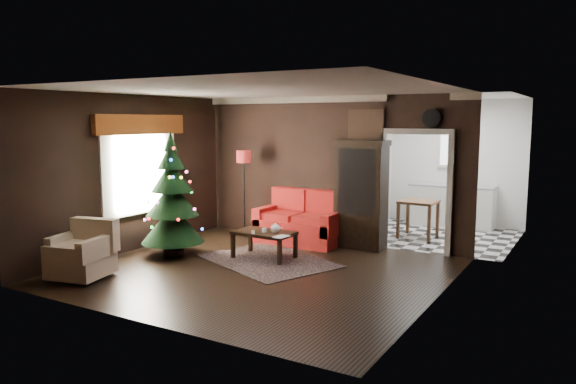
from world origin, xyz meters
The scene contains 26 objects.
floor centered at (0.00, 0.00, 0.00)m, with size 5.50×5.50×0.00m, color black.
ceiling centered at (0.00, 0.00, 2.80)m, with size 5.50×5.50×0.00m, color white.
wall_back centered at (0.00, 2.50, 1.40)m, with size 5.50×5.50×0.00m, color black.
wall_front centered at (0.00, -2.50, 1.40)m, with size 5.50×5.50×0.00m, color black.
wall_left centered at (-2.75, 0.00, 1.40)m, with size 5.50×5.50×0.00m, color black.
wall_right centered at (2.75, 0.00, 1.40)m, with size 5.50×5.50×0.00m, color black.
doorway centered at (1.70, 2.50, 1.05)m, with size 1.10×0.10×2.10m, color beige, non-canonical shape.
left_window centered at (-2.71, 0.20, 1.45)m, with size 0.05×1.60×1.40m, color white.
valance centered at (-2.63, 0.20, 2.27)m, with size 0.12×2.10×0.35m, color brown.
kitchen_floor centered at (1.70, 4.00, 0.00)m, with size 3.00×3.00×0.00m, color silver.
kitchen_window centered at (1.70, 5.45, 1.70)m, with size 0.70×0.06×0.70m, color white.
rug centered at (-0.22, 0.60, 0.01)m, with size 2.19×1.59×0.01m, color #31272F.
loveseat centered at (-0.40, 2.05, 0.50)m, with size 1.70×0.90×1.00m, color maroon, non-canonical shape.
curio_cabinet centered at (0.75, 2.27, 0.95)m, with size 0.90×0.45×1.90m, color black, non-canonical shape.
floor_lamp centered at (-1.67, 2.01, 0.83)m, with size 0.31×0.31×1.83m, color black, non-canonical shape.
christmas_tree centered at (-1.86, 0.12, 1.05)m, with size 1.09×1.09×2.08m, color black, non-canonical shape.
armchair centered at (-2.07, -1.66, 0.46)m, with size 0.80×0.80×0.82m, color beige, non-canonical shape.
coffee_table centered at (-0.37, 0.72, 0.24)m, with size 1.01×0.61×0.46m, color black, non-canonical shape.
teapot centered at (-0.13, 0.70, 0.55)m, with size 0.18×0.18×0.17m, color white, non-canonical shape.
cup_a centered at (-0.34, 0.68, 0.50)m, with size 0.08×0.08×0.07m, color white.
cup_b centered at (-0.43, 0.48, 0.49)m, with size 0.06×0.06×0.05m, color white.
book centered at (0.04, 0.48, 0.60)m, with size 0.19×0.02×0.26m, color tan.
wall_clock centered at (1.95, 2.45, 2.38)m, with size 0.32×0.32×0.06m, color silver.
painting centered at (0.75, 2.46, 2.25)m, with size 0.62×0.05×0.52m, color #B7833D.
kitchen_counter centered at (1.70, 5.20, 0.45)m, with size 1.80×0.60×0.90m, color silver.
kitchen_table centered at (1.40, 3.70, 0.38)m, with size 0.70×0.70×0.75m, color brown, non-canonical shape.
Camera 1 is at (4.54, -6.90, 2.35)m, focal length 33.85 mm.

